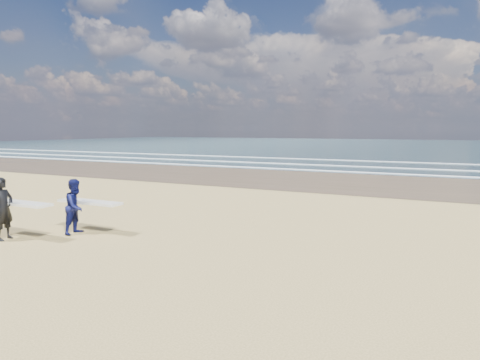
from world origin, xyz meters
The scene contains 2 objects.
surfer_near centered at (-1.76, -0.38, 0.91)m, with size 2.21×0.99×1.79m.
surfer_far centered at (-0.50, 1.05, 0.84)m, with size 2.20×1.04×1.66m.
Camera 1 is at (9.50, -8.10, 3.15)m, focal length 32.00 mm.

